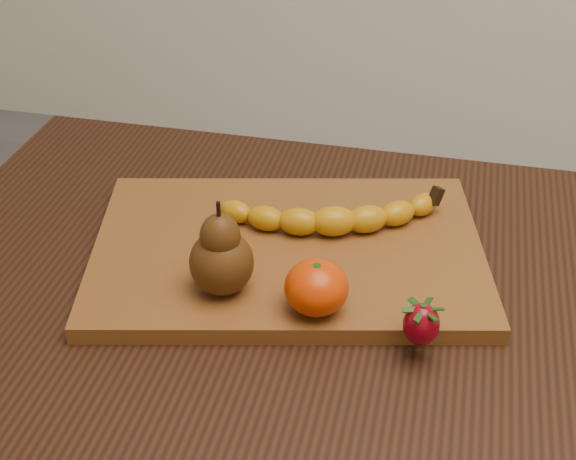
% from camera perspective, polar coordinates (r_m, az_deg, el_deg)
% --- Properties ---
extents(table, '(1.00, 0.70, 0.76)m').
position_cam_1_polar(table, '(0.95, 2.67, -9.48)').
color(table, black).
rests_on(table, ground).
extents(cutting_board, '(0.51, 0.39, 0.02)m').
position_cam_1_polar(cutting_board, '(0.94, 0.00, -1.52)').
color(cutting_board, brown).
rests_on(cutting_board, table).
extents(banana, '(0.24, 0.12, 0.04)m').
position_cam_1_polar(banana, '(0.94, 3.26, 0.62)').
color(banana, '#C58409').
rests_on(banana, cutting_board).
extents(pear, '(0.08, 0.08, 0.11)m').
position_cam_1_polar(pear, '(0.84, -4.81, -1.24)').
color(pear, '#49290B').
rests_on(pear, cutting_board).
extents(mandarin, '(0.08, 0.08, 0.06)m').
position_cam_1_polar(mandarin, '(0.82, 2.03, -4.11)').
color(mandarin, '#CE3302').
rests_on(mandarin, cutting_board).
extents(strawberry, '(0.04, 0.04, 0.05)m').
position_cam_1_polar(strawberry, '(0.80, 9.47, -6.54)').
color(strawberry, maroon).
rests_on(strawberry, cutting_board).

